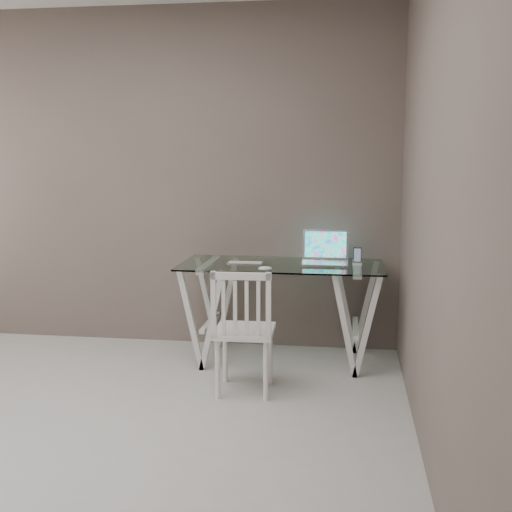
{
  "coord_description": "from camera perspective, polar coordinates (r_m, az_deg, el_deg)",
  "views": [
    {
      "loc": [
        1.59,
        -2.8,
        1.55
      ],
      "look_at": [
        0.97,
        1.55,
        0.85
      ],
      "focal_mm": 45.0,
      "sensor_mm": 36.0,
      "label": 1
    }
  ],
  "objects": [
    {
      "name": "desk",
      "position": [
        4.82,
        2.28,
        -4.96
      ],
      "size": [
        1.5,
        0.7,
        0.75
      ],
      "color": "silver",
      "rests_on": "ground"
    },
    {
      "name": "chair",
      "position": [
        4.13,
        -1.15,
        -6.26
      ],
      "size": [
        0.39,
        0.39,
        0.83
      ],
      "rotation": [
        0.0,
        0.0,
        0.03
      ],
      "color": "white",
      "rests_on": "ground"
    },
    {
      "name": "laptop",
      "position": [
        4.8,
        6.15,
        0.06
      ],
      "size": [
        0.34,
        0.3,
        0.24
      ],
      "color": "#BDBDC1",
      "rests_on": "desk"
    },
    {
      "name": "keyboard",
      "position": [
        4.78,
        -0.96,
        -0.6
      ],
      "size": [
        0.27,
        0.11,
        0.01
      ],
      "primitive_type": "cube",
      "color": "silver",
      "rests_on": "desk"
    },
    {
      "name": "mouse",
      "position": [
        4.47,
        0.83,
        -1.11
      ],
      "size": [
        0.1,
        0.06,
        0.03
      ],
      "primitive_type": "ellipsoid",
      "color": "white",
      "rests_on": "desk"
    },
    {
      "name": "phone_dock",
      "position": [
        4.77,
        8.99,
        -0.35
      ],
      "size": [
        0.07,
        0.07,
        0.13
      ],
      "color": "white",
      "rests_on": "desk"
    }
  ]
}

